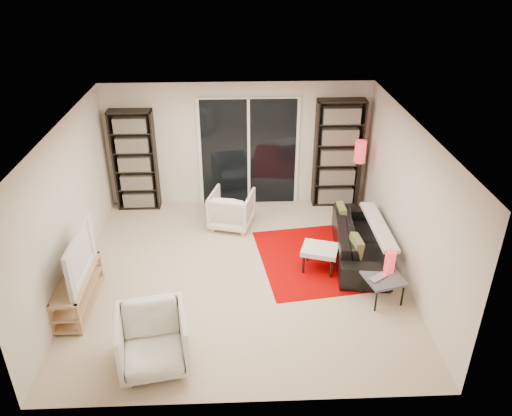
% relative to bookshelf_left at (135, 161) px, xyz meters
% --- Properties ---
extents(floor, '(5.00, 5.00, 0.00)m').
position_rel_bookshelf_left_xyz_m(floor, '(1.95, -2.33, -0.98)').
color(floor, beige).
rests_on(floor, ground).
extents(wall_back, '(5.00, 0.02, 2.40)m').
position_rel_bookshelf_left_xyz_m(wall_back, '(1.95, 0.17, 0.22)').
color(wall_back, beige).
rests_on(wall_back, ground).
extents(wall_front, '(5.00, 0.02, 2.40)m').
position_rel_bookshelf_left_xyz_m(wall_front, '(1.95, -4.83, 0.22)').
color(wall_front, beige).
rests_on(wall_front, ground).
extents(wall_left, '(0.02, 5.00, 2.40)m').
position_rel_bookshelf_left_xyz_m(wall_left, '(-0.55, -2.33, 0.22)').
color(wall_left, beige).
rests_on(wall_left, ground).
extents(wall_right, '(0.02, 5.00, 2.40)m').
position_rel_bookshelf_left_xyz_m(wall_right, '(4.45, -2.33, 0.22)').
color(wall_right, beige).
rests_on(wall_right, ground).
extents(ceiling, '(5.00, 5.00, 0.02)m').
position_rel_bookshelf_left_xyz_m(ceiling, '(1.95, -2.33, 1.42)').
color(ceiling, white).
rests_on(ceiling, wall_back).
extents(sliding_door, '(1.92, 0.08, 2.16)m').
position_rel_bookshelf_left_xyz_m(sliding_door, '(2.15, 0.13, 0.07)').
color(sliding_door, white).
rests_on(sliding_door, ground).
extents(bookshelf_left, '(0.80, 0.30, 1.95)m').
position_rel_bookshelf_left_xyz_m(bookshelf_left, '(0.00, 0.00, 0.00)').
color(bookshelf_left, black).
rests_on(bookshelf_left, ground).
extents(bookshelf_right, '(0.90, 0.30, 2.10)m').
position_rel_bookshelf_left_xyz_m(bookshelf_right, '(3.85, -0.00, 0.07)').
color(bookshelf_right, black).
rests_on(bookshelf_right, ground).
extents(tv_stand, '(0.42, 1.31, 0.50)m').
position_rel_bookshelf_left_xyz_m(tv_stand, '(-0.37, -3.03, -0.71)').
color(tv_stand, tan).
rests_on(tv_stand, floor).
extents(tv, '(0.16, 1.17, 0.67)m').
position_rel_bookshelf_left_xyz_m(tv, '(-0.35, -3.03, -0.14)').
color(tv, black).
rests_on(tv, tv_stand).
extents(rug, '(1.76, 2.21, 0.01)m').
position_rel_bookshelf_left_xyz_m(rug, '(3.05, -2.01, -0.97)').
color(rug, '#A60000').
rests_on(rug, floor).
extents(sofa, '(1.03, 2.11, 0.59)m').
position_rel_bookshelf_left_xyz_m(sofa, '(3.92, -1.91, -0.68)').
color(sofa, black).
rests_on(sofa, floor).
extents(armchair_back, '(0.90, 0.91, 0.68)m').
position_rel_bookshelf_left_xyz_m(armchair_back, '(1.81, -0.82, -0.64)').
color(armchair_back, silver).
rests_on(armchair_back, floor).
extents(armchair_front, '(0.95, 0.97, 0.76)m').
position_rel_bookshelf_left_xyz_m(armchair_front, '(0.86, -4.21, -0.59)').
color(armchair_front, silver).
rests_on(armchair_front, floor).
extents(ottoman, '(0.66, 0.59, 0.40)m').
position_rel_bookshelf_left_xyz_m(ottoman, '(3.19, -2.26, -0.63)').
color(ottoman, silver).
rests_on(ottoman, floor).
extents(side_table, '(0.64, 0.64, 0.40)m').
position_rel_bookshelf_left_xyz_m(side_table, '(3.98, -3.07, -0.62)').
color(side_table, '#4A4A4F').
rests_on(side_table, floor).
extents(laptop, '(0.35, 0.33, 0.02)m').
position_rel_bookshelf_left_xyz_m(laptop, '(3.92, -3.13, -0.56)').
color(laptop, silver).
rests_on(laptop, side_table).
extents(table_lamp, '(0.15, 0.15, 0.34)m').
position_rel_bookshelf_left_xyz_m(table_lamp, '(4.09, -2.93, -0.40)').
color(table_lamp, red).
rests_on(table_lamp, side_table).
extents(floor_lamp, '(0.22, 0.22, 1.49)m').
position_rel_bookshelf_left_xyz_m(floor_lamp, '(4.14, -0.49, 0.17)').
color(floor_lamp, black).
rests_on(floor_lamp, floor).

